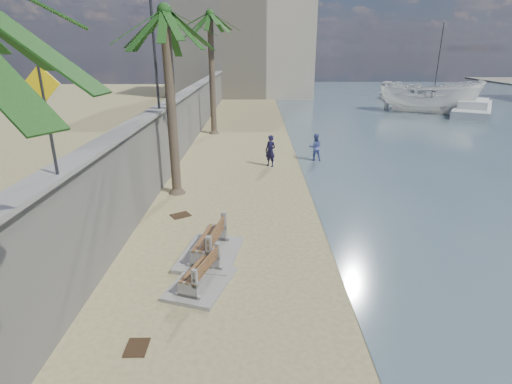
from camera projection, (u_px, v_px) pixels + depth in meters
name	position (u px, v px, depth m)	size (l,w,h in m)	color
ground_plane	(278.00, 350.00, 8.85)	(140.00, 140.00, 0.00)	tan
seawall	(187.00, 120.00, 27.08)	(0.45, 70.00, 3.50)	gray
wall_cap	(185.00, 92.00, 26.47)	(0.80, 70.00, 0.12)	gray
end_building	(245.00, 43.00, 55.40)	(18.00, 12.00, 14.00)	#B7AA93
bench_near	(210.00, 243.00, 12.68)	(2.11, 2.77, 1.05)	gray
bench_far	(200.00, 273.00, 11.13)	(2.00, 2.45, 0.89)	gray
palm_mid	(164.00, 14.00, 15.88)	(5.00, 5.00, 8.62)	brown
palm_back	(210.00, 16.00, 28.53)	(5.00, 5.00, 9.54)	brown
pedestrian_sign	(45.00, 105.00, 8.52)	(0.78, 0.07, 2.40)	#2D2D33
streetlight	(154.00, 40.00, 17.89)	(0.28, 0.28, 5.12)	#2D2D33
person_a	(270.00, 149.00, 22.30)	(0.73, 0.50, 2.04)	#151334
person_b	(315.00, 146.00, 23.53)	(0.86, 0.66, 1.78)	#505BA5
boat_cruiser	(429.00, 95.00, 40.83)	(3.72, 3.83, 4.37)	silver
yacht_near	(473.00, 110.00, 41.14)	(11.59, 3.24, 1.50)	silver
yacht_far	(403.00, 100.00, 49.15)	(9.67, 2.71, 1.50)	silver
sailboat_west	(434.00, 93.00, 57.21)	(7.46, 4.62, 9.72)	silver
debris_b	(137.00, 347.00, 8.89)	(0.61, 0.49, 0.03)	#382616
debris_c	(181.00, 215.00, 15.94)	(0.72, 0.58, 0.03)	#382616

